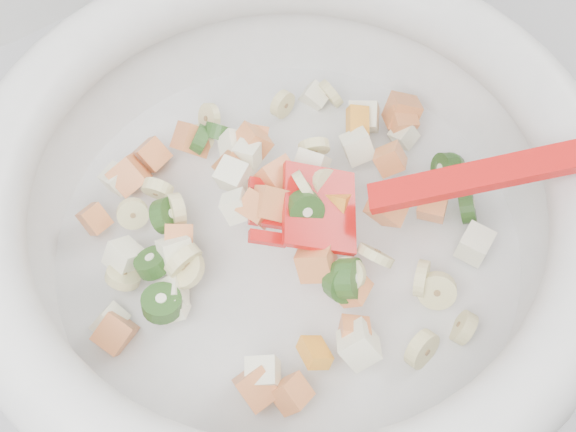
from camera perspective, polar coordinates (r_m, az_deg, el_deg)
mixing_bowl at (r=0.49m, az=0.02°, el=1.02°), size 0.43×0.43×0.15m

